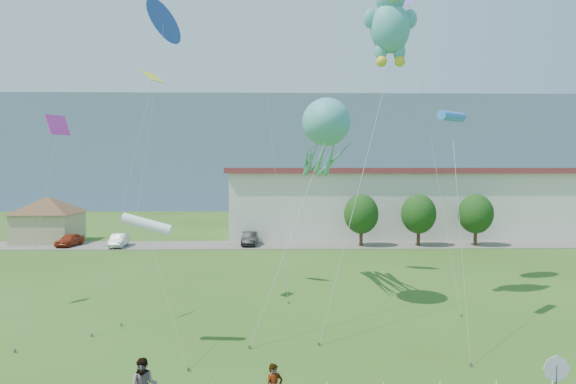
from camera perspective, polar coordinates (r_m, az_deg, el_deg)
The scene contains 20 objects.
ground at distance 20.55m, azimuth -4.97°, elevation -20.32°, with size 160.00×160.00×0.00m, color #315016.
parking_strip at distance 54.50m, azimuth -2.55°, elevation -5.91°, with size 70.00×6.00×0.06m, color #59544C.
hill_ridge at distance 138.99m, azimuth -1.74°, elevation 4.33°, with size 160.00×50.00×25.00m, color slate.
pavilion at distance 62.46m, azimuth -25.10°, elevation -2.31°, with size 9.20×9.20×5.00m.
warehouse at distance 67.70m, azimuth 20.21°, elevation -0.94°, with size 61.00×15.00×8.20m.
stop_sign at distance 17.91m, azimuth 27.64°, elevation -17.68°, with size 0.80×0.07×2.50m.
tree_near at distance 53.82m, azimuth 8.13°, elevation -2.44°, with size 3.60×3.60×5.47m.
tree_mid at distance 55.11m, azimuth 14.30°, elevation -2.37°, with size 3.60×3.60×5.47m.
tree_far at distance 57.01m, azimuth 20.13°, elevation -2.29°, with size 3.60×3.60×5.47m.
parked_car_red at distance 58.15m, azimuth -23.10°, elevation -4.90°, with size 1.53×3.79×1.29m, color maroon.
parked_car_silver at distance 55.88m, azimuth -18.28°, elevation -5.11°, with size 1.40×4.00×1.32m, color silver.
parked_car_black at distance 54.32m, azimuth -4.29°, elevation -5.17°, with size 1.46×4.19×1.38m, color black.
octopus_kite at distance 31.26m, azimuth 4.00°, elevation 5.95°, with size 5.51×14.61×12.10m.
teddy_bear_kite at distance 32.53m, azimuth 11.30°, elevation 18.07°, with size 6.46×8.81×19.13m.
small_kite_pink at distance 27.93m, azimuth -24.58°, elevation 4.66°, with size 1.29×4.47×10.64m.
small_kite_purple at distance 36.89m, azimuth 13.34°, elevation 19.23°, with size 2.20×7.84×19.83m.
small_kite_cyan at distance 28.10m, azimuth 17.74°, elevation 7.83°, with size 1.53×7.47×11.18m.
small_kite_blue at distance 35.28m, azimuth -13.72°, elevation 17.35°, with size 1.80×8.26×18.18m.
small_kite_white at distance 23.66m, azimuth -15.40°, elevation -3.59°, with size 2.58×3.98×5.97m.
small_kite_yellow at distance 30.30m, azimuth -15.49°, elevation 9.42°, with size 2.40×6.19×13.75m.
Camera 1 is at (1.27, -18.91, 7.95)m, focal length 32.00 mm.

